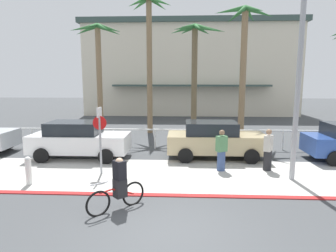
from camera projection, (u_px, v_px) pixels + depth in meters
name	position (u px, v px, depth m)	size (l,w,h in m)	color
ground_plane	(177.00, 143.00, 16.87)	(80.00, 80.00, 0.00)	#424447
sidewalk_strip	(173.00, 175.00, 11.15)	(44.00, 4.00, 0.02)	beige
curb_paint	(171.00, 195.00, 9.17)	(44.00, 0.24, 0.03)	maroon
building_backdrop	(190.00, 69.00, 32.09)	(21.69, 9.89, 9.34)	beige
rail_fence	(176.00, 133.00, 15.26)	(24.18, 0.08, 1.04)	white
stop_sign_bike_lane	(100.00, 131.00, 11.02)	(0.52, 0.56, 2.56)	gray
bollard_0	(28.00, 170.00, 10.04)	(0.20, 0.20, 1.00)	white
streetlight_curb	(303.00, 58.00, 9.73)	(0.24, 2.54, 7.50)	#9EA0A5
palm_tree_0	(98.00, 51.00, 19.29)	(3.35, 3.32, 7.17)	#846B4C
palm_tree_1	(149.00, 33.00, 18.96)	(2.94, 2.94, 8.86)	#846B4C
palm_tree_2	(195.00, 49.00, 18.19)	(3.47, 3.19, 6.96)	brown
palm_tree_3	(244.00, 45.00, 16.60)	(3.35, 2.87, 7.64)	#846B4C
car_white_1	(79.00, 139.00, 13.43)	(4.40, 2.02, 1.69)	white
car_tan_2	(215.00, 140.00, 13.41)	(4.40, 2.02, 1.69)	tan
cyclist_red_0	(118.00, 185.00, 8.12)	(1.38, 1.27, 1.50)	black
pedestrian_0	(221.00, 152.00, 11.57)	(0.47, 0.43, 1.65)	#384C7A
pedestrian_1	(268.00, 152.00, 11.58)	(0.44, 0.48, 1.67)	#232326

